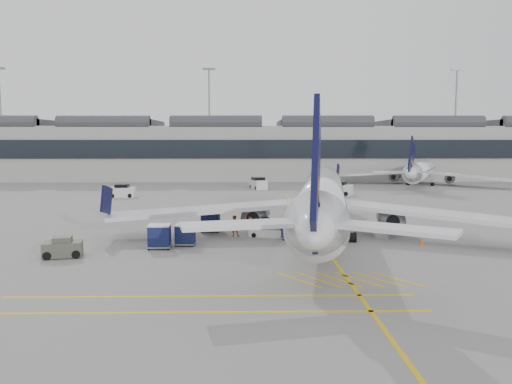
{
  "coord_description": "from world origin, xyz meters",
  "views": [
    {
      "loc": [
        3.95,
        -35.92,
        8.32
      ],
      "look_at": [
        4.74,
        5.2,
        4.0
      ],
      "focal_mm": 35.0,
      "sensor_mm": 36.0,
      "label": 1
    }
  ],
  "objects_px": {
    "belt_loader": "(269,231)",
    "baggage_cart_a": "(290,229)",
    "ramp_agent_b": "(234,226)",
    "airliner_main": "(322,201)",
    "pushback_tug": "(63,248)",
    "ramp_agent_a": "(251,226)"
  },
  "relations": [
    {
      "from": "belt_loader",
      "to": "baggage_cart_a",
      "type": "distance_m",
      "value": 2.12
    },
    {
      "from": "baggage_cart_a",
      "to": "ramp_agent_b",
      "type": "xyz_separation_m",
      "value": [
        -4.74,
        1.36,
        0.02
      ]
    },
    {
      "from": "airliner_main",
      "to": "pushback_tug",
      "type": "distance_m",
      "value": 20.93
    },
    {
      "from": "belt_loader",
      "to": "pushback_tug",
      "type": "relative_size",
      "value": 1.49
    },
    {
      "from": "airliner_main",
      "to": "pushback_tug",
      "type": "xyz_separation_m",
      "value": [
        -19.54,
        -7.07,
        -2.48
      ]
    },
    {
      "from": "ramp_agent_b",
      "to": "belt_loader",
      "type": "bearing_deg",
      "value": 168.98
    },
    {
      "from": "baggage_cart_a",
      "to": "belt_loader",
      "type": "bearing_deg",
      "value": 142.14
    },
    {
      "from": "airliner_main",
      "to": "baggage_cart_a",
      "type": "height_order",
      "value": "airliner_main"
    },
    {
      "from": "baggage_cart_a",
      "to": "ramp_agent_b",
      "type": "relative_size",
      "value": 0.92
    },
    {
      "from": "belt_loader",
      "to": "ramp_agent_b",
      "type": "distance_m",
      "value": 3.03
    },
    {
      "from": "belt_loader",
      "to": "baggage_cart_a",
      "type": "xyz_separation_m",
      "value": [
        1.74,
        -1.15,
        0.37
      ]
    },
    {
      "from": "baggage_cart_a",
      "to": "ramp_agent_a",
      "type": "height_order",
      "value": "ramp_agent_a"
    },
    {
      "from": "belt_loader",
      "to": "ramp_agent_a",
      "type": "relative_size",
      "value": 2.54
    },
    {
      "from": "airliner_main",
      "to": "baggage_cart_a",
      "type": "distance_m",
      "value": 3.7
    },
    {
      "from": "airliner_main",
      "to": "baggage_cart_a",
      "type": "bearing_deg",
      "value": -151.76
    },
    {
      "from": "belt_loader",
      "to": "ramp_agent_a",
      "type": "height_order",
      "value": "belt_loader"
    },
    {
      "from": "pushback_tug",
      "to": "baggage_cart_a",
      "type": "bearing_deg",
      "value": 6.99
    },
    {
      "from": "belt_loader",
      "to": "pushback_tug",
      "type": "distance_m",
      "value": 16.69
    },
    {
      "from": "airliner_main",
      "to": "ramp_agent_a",
      "type": "relative_size",
      "value": 23.15
    },
    {
      "from": "airliner_main",
      "to": "ramp_agent_b",
      "type": "distance_m",
      "value": 7.86
    },
    {
      "from": "ramp_agent_a",
      "to": "pushback_tug",
      "type": "distance_m",
      "value": 15.38
    },
    {
      "from": "baggage_cart_a",
      "to": "ramp_agent_b",
      "type": "height_order",
      "value": "ramp_agent_b"
    }
  ]
}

